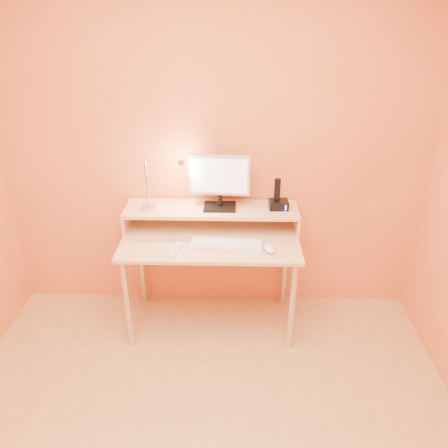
{
  "coord_description": "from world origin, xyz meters",
  "views": [
    {
      "loc": [
        0.16,
        -1.43,
        2.18
      ],
      "look_at": [
        0.09,
        1.13,
        0.86
      ],
      "focal_mm": 35.44,
      "sensor_mm": 36.0,
      "label": 1
    }
  ],
  "objects_px": {
    "monitor_panel": "(220,175)",
    "keyboard": "(226,245)",
    "lamp_base": "(149,207)",
    "phone_dock": "(278,205)",
    "remote_control": "(175,250)",
    "mouse": "(269,248)"
  },
  "relations": [
    {
      "from": "monitor_panel",
      "to": "keyboard",
      "type": "relative_size",
      "value": 0.86
    },
    {
      "from": "phone_dock",
      "to": "remote_control",
      "type": "relative_size",
      "value": 0.71
    },
    {
      "from": "monitor_panel",
      "to": "keyboard",
      "type": "distance_m",
      "value": 0.47
    },
    {
      "from": "lamp_base",
      "to": "phone_dock",
      "type": "height_order",
      "value": "phone_dock"
    },
    {
      "from": "lamp_base",
      "to": "phone_dock",
      "type": "bearing_deg",
      "value": 1.93
    },
    {
      "from": "lamp_base",
      "to": "mouse",
      "type": "height_order",
      "value": "lamp_base"
    },
    {
      "from": "mouse",
      "to": "remote_control",
      "type": "height_order",
      "value": "mouse"
    },
    {
      "from": "monitor_panel",
      "to": "phone_dock",
      "type": "height_order",
      "value": "monitor_panel"
    },
    {
      "from": "monitor_panel",
      "to": "lamp_base",
      "type": "bearing_deg",
      "value": -171.87
    },
    {
      "from": "lamp_base",
      "to": "phone_dock",
      "type": "distance_m",
      "value": 0.89
    },
    {
      "from": "mouse",
      "to": "keyboard",
      "type": "bearing_deg",
      "value": 152.41
    },
    {
      "from": "phone_dock",
      "to": "remote_control",
      "type": "height_order",
      "value": "phone_dock"
    },
    {
      "from": "monitor_panel",
      "to": "remote_control",
      "type": "bearing_deg",
      "value": -126.65
    },
    {
      "from": "phone_dock",
      "to": "mouse",
      "type": "xyz_separation_m",
      "value": [
        -0.07,
        -0.31,
        -0.17
      ]
    },
    {
      "from": "phone_dock",
      "to": "mouse",
      "type": "bearing_deg",
      "value": -106.82
    },
    {
      "from": "keyboard",
      "to": "mouse",
      "type": "height_order",
      "value": "mouse"
    },
    {
      "from": "monitor_panel",
      "to": "remote_control",
      "type": "distance_m",
      "value": 0.58
    },
    {
      "from": "monitor_panel",
      "to": "phone_dock",
      "type": "xyz_separation_m",
      "value": [
        0.4,
        -0.01,
        -0.21
      ]
    },
    {
      "from": "remote_control",
      "to": "monitor_panel",
      "type": "bearing_deg",
      "value": 67.97
    },
    {
      "from": "monitor_panel",
      "to": "keyboard",
      "type": "height_order",
      "value": "monitor_panel"
    },
    {
      "from": "monitor_panel",
      "to": "remote_control",
      "type": "height_order",
      "value": "monitor_panel"
    },
    {
      "from": "remote_control",
      "to": "lamp_base",
      "type": "bearing_deg",
      "value": 144.31
    }
  ]
}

